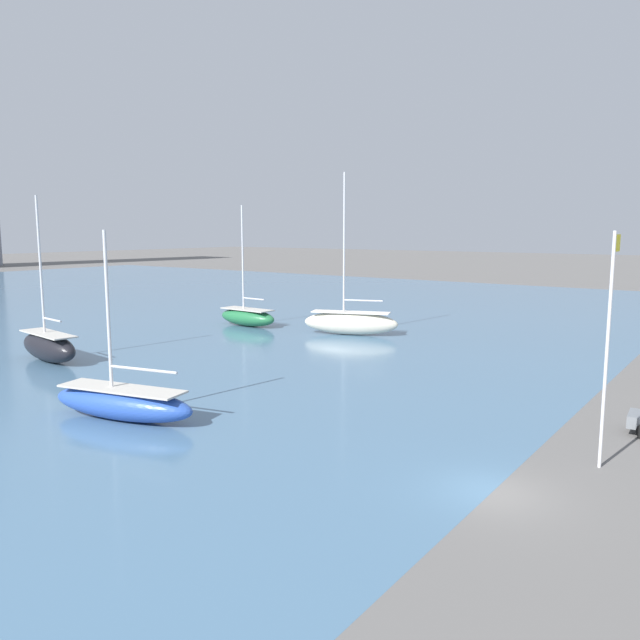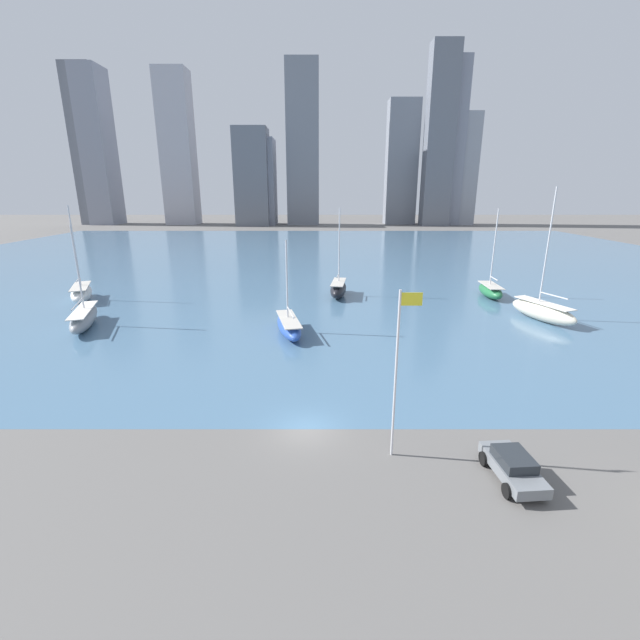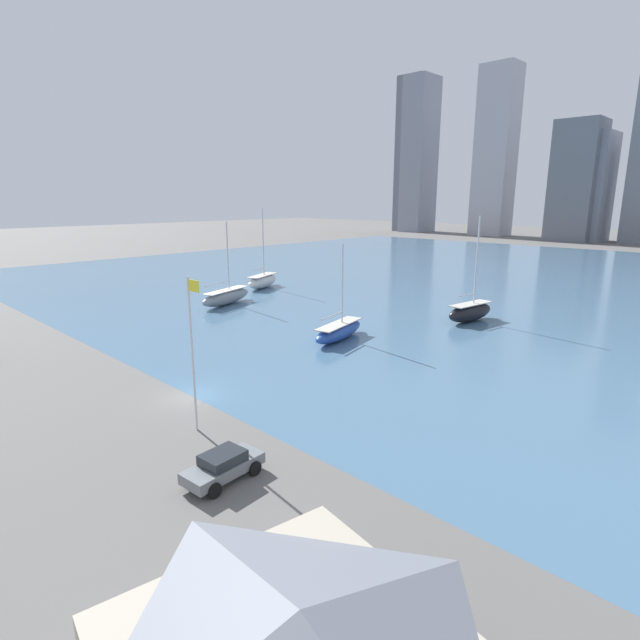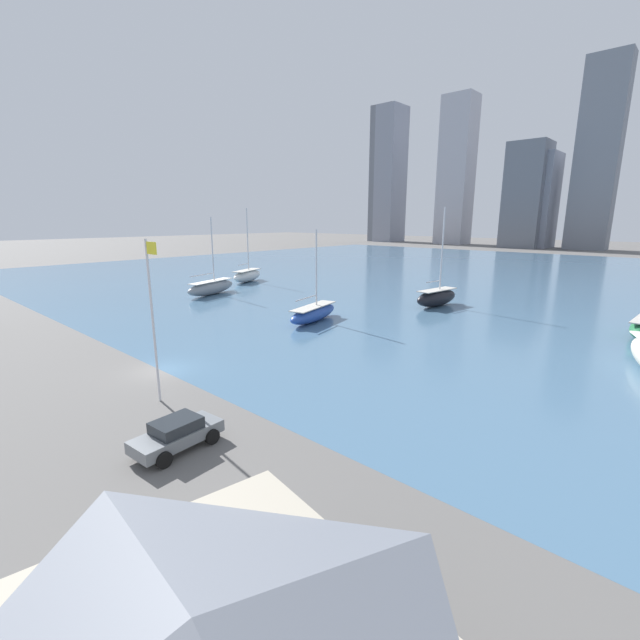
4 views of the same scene
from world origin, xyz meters
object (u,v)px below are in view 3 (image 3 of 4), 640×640
sailboat_gray (226,297)px  sailboat_blue (339,331)px  sailboat_black (470,312)px  sailboat_white (262,281)px  parked_sedan_gray (223,465)px  flag_pole (193,349)px

sailboat_gray → sailboat_blue: (23.09, -2.36, -0.16)m
sailboat_blue → sailboat_black: 17.85m
sailboat_black → sailboat_blue: bearing=-101.9°
sailboat_white → sailboat_black: 35.83m
sailboat_black → sailboat_white: bearing=-168.4°
sailboat_black → parked_sedan_gray: sailboat_black is taller
sailboat_white → sailboat_black: (35.74, 2.47, 0.03)m
sailboat_blue → sailboat_gray: bearing=161.5°
flag_pole → parked_sedan_gray: bearing=-20.5°
sailboat_gray → sailboat_blue: bearing=-22.9°
sailboat_white → sailboat_blue: bearing=-47.7°
sailboat_blue → sailboat_black: bearing=57.7°
flag_pole → sailboat_blue: sailboat_blue is taller
sailboat_white → parked_sedan_gray: sailboat_white is taller
flag_pole → sailboat_blue: 23.54m
parked_sedan_gray → sailboat_blue: bearing=115.0°
flag_pole → sailboat_white: bearing=135.9°
sailboat_blue → sailboat_white: 33.05m
flag_pole → sailboat_white: sailboat_white is taller
sailboat_gray → sailboat_black: bearing=9.4°
flag_pole → parked_sedan_gray: flag_pole is taller
sailboat_gray → parked_sedan_gray: sailboat_gray is taller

